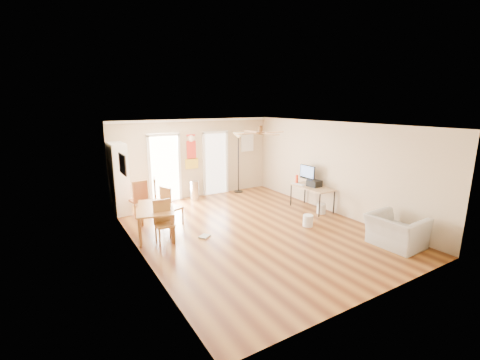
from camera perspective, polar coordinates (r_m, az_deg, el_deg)
floor at (r=8.24m, az=2.19°, el=-8.64°), size 7.00×7.00×0.00m
ceiling at (r=7.66m, az=2.36°, el=9.73°), size 5.50×7.00×0.00m
wall_back at (r=10.88m, az=-7.95°, el=3.75°), size 5.50×0.04×2.60m
wall_front at (r=5.40m, az=23.32°, el=-6.96°), size 5.50×0.04×2.60m
wall_left at (r=6.78m, az=-17.56°, el=-2.51°), size 0.04×7.00×2.60m
wall_right at (r=9.61m, az=16.10°, el=2.11°), size 0.04×7.00×2.60m
crown_molding at (r=7.66m, az=2.36°, el=9.43°), size 5.50×7.00×0.08m
kitchen_doorway at (r=10.55m, az=-13.11°, el=1.86°), size 0.90×0.10×2.10m
bathroom_doorway at (r=11.22m, az=-4.36°, el=2.83°), size 0.80×0.10×2.10m
wall_decal at (r=10.78m, az=-8.56°, el=4.99°), size 0.46×0.03×1.10m
ac_grille at (r=11.75m, az=1.31°, el=6.54°), size 0.50×0.04×0.60m
framed_poster at (r=8.03m, az=-20.00°, el=2.64°), size 0.04×0.66×0.48m
ceiling_fan at (r=7.42m, az=3.64°, el=8.29°), size 1.24×1.24×0.20m
bookshelf at (r=9.81m, az=-20.54°, el=0.27°), size 0.59×0.97×2.02m
dining_table at (r=8.07m, az=-14.54°, el=-6.94°), size 1.18×1.55×0.69m
dining_chair_right_a at (r=9.15m, az=-13.33°, el=-3.05°), size 0.57×0.57×1.12m
dining_chair_right_b at (r=8.53m, az=-11.86°, el=-4.46°), size 0.54×0.54×1.03m
dining_chair_near at (r=7.51m, az=-13.15°, el=-7.28°), size 0.41×0.41×0.96m
dining_chair_far at (r=9.46m, az=-17.56°, el=-3.05°), size 0.49×0.49×1.03m
trash_can at (r=10.70m, az=-8.02°, el=-1.82°), size 0.33×0.33×0.63m
torchiere_lamp at (r=11.36m, az=-0.28°, el=3.05°), size 0.51×0.51×2.12m
computer_desk at (r=9.85m, az=12.51°, el=-3.13°), size 0.65×1.30×0.69m
imac at (r=9.99m, az=11.76°, el=0.91°), size 0.24×0.62×0.58m
keyboard at (r=9.95m, az=10.14°, el=-0.73°), size 0.24×0.44×0.02m
printer at (r=9.79m, az=12.94°, el=-0.57°), size 0.34×0.39×0.19m
orange_bottle at (r=10.11m, az=9.98°, el=0.18°), size 0.10×0.10×0.25m
wastebasket_a at (r=8.55m, az=11.88°, el=-7.02°), size 0.28×0.28×0.30m
wastebasket_b at (r=9.60m, az=14.12°, el=-4.90°), size 0.30×0.30×0.29m
floor_cloth at (r=7.80m, az=-6.27°, el=-9.84°), size 0.32×0.30×0.04m
armchair at (r=7.96m, az=25.75°, el=-8.10°), size 0.98×1.11×0.70m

